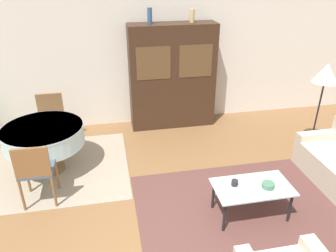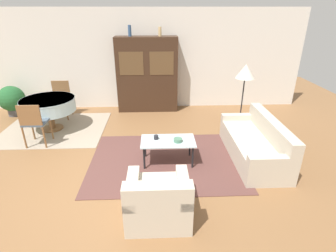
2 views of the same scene
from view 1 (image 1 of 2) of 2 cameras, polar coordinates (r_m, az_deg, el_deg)
name	(u,v)px [view 1 (image 1 of 2)]	position (r m, az deg, el deg)	size (l,w,h in m)	color
wall_back	(136,57)	(6.45, -5.68, 11.88)	(10.00, 0.06, 2.70)	silver
area_rug	(244,212)	(4.62, 13.16, -14.41)	(2.84, 2.16, 0.01)	brown
dining_rug	(53,169)	(5.63, -19.36, -7.06)	(2.37, 2.00, 0.01)	gray
coffee_table	(252,189)	(4.36, 14.46, -10.65)	(0.99, 0.55, 0.45)	black
display_cabinet	(172,77)	(6.38, 0.73, 8.58)	(1.64, 0.47, 2.00)	#382316
dining_table	(44,136)	(5.34, -20.85, -1.65)	(1.22, 1.22, 0.76)	brown
dining_chair_near	(35,169)	(4.67, -22.09, -6.97)	(0.44, 0.44, 0.94)	brown
dining_chair_far	(51,117)	(6.09, -19.75, 1.53)	(0.44, 0.44, 0.94)	brown
floor_lamp	(326,76)	(5.87, 25.77, 7.79)	(0.42, 0.42, 1.56)	black
cup	(235,183)	(4.27, 11.54, -9.67)	(0.08, 0.08, 0.08)	#232328
bowl	(268,185)	(4.34, 17.04, -9.84)	(0.16, 0.16, 0.07)	#4C7A60
vase_tall	(150,16)	(6.05, -3.21, 18.62)	(0.08, 0.08, 0.27)	#33517A
vase_short	(192,16)	(6.21, 4.23, 18.59)	(0.08, 0.08, 0.23)	tan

